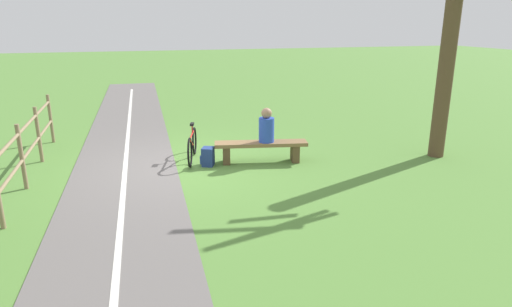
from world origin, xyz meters
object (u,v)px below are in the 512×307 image
(bench, at_px, (261,148))
(bicycle, at_px, (192,145))
(tree_by_path, at_px, (449,55))
(backpack, at_px, (208,157))
(person_seated, at_px, (266,127))

(bench, distance_m, bicycle, 1.58)
(bicycle, bearing_deg, tree_by_path, 90.85)
(bench, relative_size, backpack, 5.12)
(person_seated, relative_size, backpack, 1.86)
(backpack, height_order, tree_by_path, tree_by_path)
(bench, height_order, person_seated, person_seated)
(bench, relative_size, bicycle, 1.33)
(person_seated, bearing_deg, backpack, 6.62)
(tree_by_path, bearing_deg, bicycle, -13.25)
(bench, bearing_deg, tree_by_path, -179.25)
(person_seated, xyz_separation_m, bicycle, (1.59, -0.59, -0.46))
(backpack, distance_m, tree_by_path, 5.82)
(bicycle, bearing_deg, person_seated, 83.62)
(backpack, xyz_separation_m, tree_by_path, (-5.34, 0.83, 2.16))
(backpack, relative_size, tree_by_path, 0.08)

